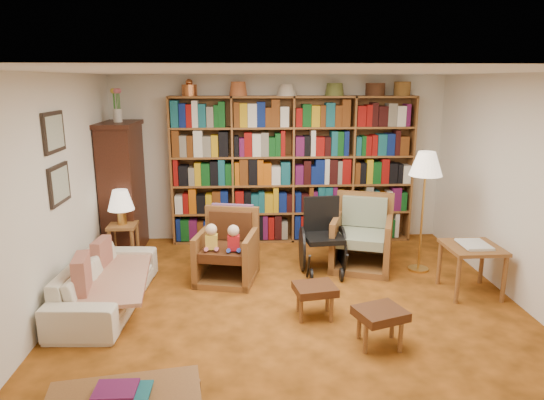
{
  "coord_description": "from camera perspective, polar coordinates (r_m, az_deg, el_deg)",
  "views": [
    {
      "loc": [
        -0.49,
        -4.83,
        2.42
      ],
      "look_at": [
        -0.2,
        0.6,
        1.07
      ],
      "focal_mm": 32.0,
      "sensor_mm": 36.0,
      "label": 1
    }
  ],
  "objects": [
    {
      "name": "floor",
      "position": [
        5.43,
        2.56,
        -12.6
      ],
      "size": [
        5.0,
        5.0,
        0.0
      ],
      "primitive_type": "plane",
      "color": "#B55F1B",
      "rests_on": "ground"
    },
    {
      "name": "ceiling",
      "position": [
        4.85,
        2.89,
        14.83
      ],
      "size": [
        5.0,
        5.0,
        0.0
      ],
      "primitive_type": "plane",
      "rotation": [
        3.14,
        0.0,
        0.0
      ],
      "color": "white",
      "rests_on": "wall_back"
    },
    {
      "name": "wall_back",
      "position": [
        7.44,
        0.8,
        4.86
      ],
      "size": [
        5.0,
        0.0,
        5.0
      ],
      "primitive_type": "plane",
      "rotation": [
        1.57,
        0.0,
        0.0
      ],
      "color": "silver",
      "rests_on": "floor"
    },
    {
      "name": "wall_front",
      "position": [
        2.65,
        8.18,
        -12.46
      ],
      "size": [
        5.0,
        0.0,
        5.0
      ],
      "primitive_type": "plane",
      "rotation": [
        -1.57,
        0.0,
        0.0
      ],
      "color": "silver",
      "rests_on": "floor"
    },
    {
      "name": "wall_left",
      "position": [
        5.36,
        -24.94,
        -0.03
      ],
      "size": [
        0.0,
        5.0,
        5.0
      ],
      "primitive_type": "plane",
      "rotation": [
        1.57,
        0.0,
        1.57
      ],
      "color": "silver",
      "rests_on": "floor"
    },
    {
      "name": "wall_right",
      "position": [
        5.8,
        28.1,
        0.6
      ],
      "size": [
        0.0,
        5.0,
        5.0
      ],
      "primitive_type": "plane",
      "rotation": [
        1.57,
        0.0,
        -1.57
      ],
      "color": "silver",
      "rests_on": "floor"
    },
    {
      "name": "bookshelf",
      "position": [
        7.3,
        2.46,
        4.05
      ],
      "size": [
        3.6,
        0.3,
        2.42
      ],
      "color": "brown",
      "rests_on": "floor"
    },
    {
      "name": "curio_cabinet",
      "position": [
        7.2,
        -17.13,
        1.55
      ],
      "size": [
        0.5,
        0.95,
        2.4
      ],
      "color": "#3B1910",
      "rests_on": "floor"
    },
    {
      "name": "framed_pictures",
      "position": [
        5.56,
        -24.01,
        4.48
      ],
      "size": [
        0.03,
        0.52,
        0.97
      ],
      "color": "black",
      "rests_on": "wall_left"
    },
    {
      "name": "sofa",
      "position": [
        5.69,
        -18.92,
        -9.17
      ],
      "size": [
        1.83,
        0.8,
        0.52
      ],
      "primitive_type": "imported",
      "rotation": [
        0.0,
        0.0,
        1.52
      ],
      "color": "beige",
      "rests_on": "floor"
    },
    {
      "name": "sofa_throw",
      "position": [
        5.66,
        -18.45,
        -8.84
      ],
      "size": [
        0.95,
        1.54,
        0.04
      ],
      "primitive_type": "cube",
      "rotation": [
        0.0,
        0.0,
        0.12
      ],
      "color": "beige",
      "rests_on": "sofa"
    },
    {
      "name": "cushion_left",
      "position": [
        5.97,
        -19.37,
        -6.18
      ],
      "size": [
        0.15,
        0.37,
        0.36
      ],
      "primitive_type": "cube",
      "rotation": [
        0.0,
        0.0,
        -0.11
      ],
      "color": "maroon",
      "rests_on": "sofa"
    },
    {
      "name": "cushion_right",
      "position": [
        5.35,
        -21.43,
        -8.72
      ],
      "size": [
        0.19,
        0.43,
        0.41
      ],
      "primitive_type": "cube",
      "rotation": [
        0.0,
        0.0,
        0.16
      ],
      "color": "maroon",
      "rests_on": "sofa"
    },
    {
      "name": "side_table_lamp",
      "position": [
        6.78,
        -17.08,
        -4.03
      ],
      "size": [
        0.38,
        0.38,
        0.56
      ],
      "color": "brown",
      "rests_on": "floor"
    },
    {
      "name": "table_lamp",
      "position": [
        6.65,
        -17.37,
        -0.13
      ],
      "size": [
        0.34,
        0.34,
        0.47
      ],
      "color": "gold",
      "rests_on": "side_table_lamp"
    },
    {
      "name": "armchair_leather",
      "position": [
        6.11,
        -5.34,
        -5.85
      ],
      "size": [
        0.84,
        0.87,
        0.88
      ],
      "color": "brown",
      "rests_on": "floor"
    },
    {
      "name": "armchair_sage",
      "position": [
        6.59,
        10.28,
        -4.52
      ],
      "size": [
        1.01,
        1.01,
        0.95
      ],
      "color": "brown",
      "rests_on": "floor"
    },
    {
      "name": "wheelchair",
      "position": [
        6.32,
        5.94,
        -4.47
      ],
      "size": [
        0.55,
        0.77,
        0.96
      ],
      "color": "black",
      "rests_on": "floor"
    },
    {
      "name": "floor_lamp",
      "position": [
        6.35,
        17.64,
        3.53
      ],
      "size": [
        0.41,
        0.41,
        1.56
      ],
      "color": "gold",
      "rests_on": "floor"
    },
    {
      "name": "side_table_papers",
      "position": [
        6.05,
        22.5,
        -5.73
      ],
      "size": [
        0.61,
        0.61,
        0.61
      ],
      "color": "brown",
      "rests_on": "floor"
    },
    {
      "name": "footstool_a",
      "position": [
        5.15,
        5.07,
        -10.62
      ],
      "size": [
        0.47,
        0.42,
        0.35
      ],
      "color": "#4D2514",
      "rests_on": "floor"
    },
    {
      "name": "footstool_b",
      "position": [
        4.72,
        12.61,
        -13.17
      ],
      "size": [
        0.53,
        0.49,
        0.37
      ],
      "color": "#4D2514",
      "rests_on": "floor"
    }
  ]
}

